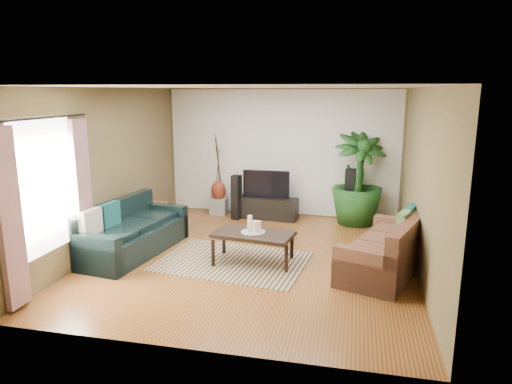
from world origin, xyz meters
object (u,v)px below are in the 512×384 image
(television, at_px, (266,184))
(speaker_right, at_px, (350,195))
(sofa_right, at_px, (385,244))
(coffee_table, at_px, (253,248))
(side_table, at_px, (153,217))
(vase, at_px, (218,191))
(potted_plant, at_px, (358,179))
(sofa_left, at_px, (132,228))
(speaker_left, at_px, (236,197))
(tv_stand, at_px, (266,208))
(pedestal, at_px, (219,206))

(television, xyz_separation_m, speaker_right, (1.72, 0.13, -0.19))
(sofa_right, xyz_separation_m, coffee_table, (-1.98, -0.09, -0.18))
(sofa_right, bearing_deg, side_table, -86.23)
(sofa_right, xyz_separation_m, vase, (-3.38, 2.61, 0.08))
(television, bearing_deg, speaker_right, 4.35)
(television, bearing_deg, potted_plant, 0.03)
(potted_plant, bearing_deg, sofa_left, -144.75)
(speaker_left, relative_size, side_table, 1.83)
(tv_stand, relative_size, pedestal, 3.82)
(pedestal, bearing_deg, speaker_right, 0.00)
(television, height_order, vase, television)
(sofa_right, distance_m, pedestal, 4.27)
(pedestal, distance_m, vase, 0.33)
(potted_plant, xyz_separation_m, pedestal, (-2.95, 0.13, -0.75))
(speaker_left, height_order, speaker_right, speaker_right)
(tv_stand, height_order, speaker_right, speaker_right)
(pedestal, bearing_deg, tv_stand, -7.90)
(pedestal, relative_size, side_table, 0.68)
(pedestal, bearing_deg, potted_plant, -2.52)
(tv_stand, xyz_separation_m, speaker_right, (1.72, 0.15, 0.33))
(speaker_right, distance_m, side_table, 3.98)
(sofa_left, height_order, vase, sofa_left)
(sofa_right, xyz_separation_m, speaker_left, (-2.88, 2.28, 0.04))
(television, relative_size, speaker_right, 0.89)
(sofa_right, distance_m, speaker_left, 3.68)
(sofa_left, xyz_separation_m, sofa_right, (4.04, 0.08, 0.00))
(coffee_table, xyz_separation_m, vase, (-1.39, 2.70, 0.26))
(side_table, bearing_deg, sofa_left, -79.53)
(coffee_table, height_order, side_table, side_table)
(coffee_table, height_order, potted_plant, potted_plant)
(tv_stand, relative_size, side_table, 2.61)
(vase, bearing_deg, tv_stand, -7.90)
(coffee_table, bearing_deg, tv_stand, 105.50)
(sofa_right, bearing_deg, sofa_left, -69.43)
(sofa_left, relative_size, coffee_table, 1.76)
(tv_stand, xyz_separation_m, speaker_left, (-0.59, -0.18, 0.24))
(speaker_right, xyz_separation_m, vase, (-2.80, 0.00, -0.04))
(speaker_right, height_order, potted_plant, potted_plant)
(sofa_left, distance_m, speaker_right, 4.39)
(sofa_right, xyz_separation_m, television, (-2.29, 2.48, 0.31))
(tv_stand, bearing_deg, sofa_left, -119.62)
(sofa_left, height_order, side_table, sofa_left)
(television, distance_m, speaker_right, 1.73)
(speaker_left, distance_m, vase, 0.59)
(speaker_left, bearing_deg, sofa_right, -23.20)
(coffee_table, xyz_separation_m, speaker_right, (1.41, 2.70, 0.30))
(coffee_table, xyz_separation_m, potted_plant, (1.56, 2.57, 0.67))
(vase, bearing_deg, speaker_left, -33.83)
(speaker_left, bearing_deg, potted_plant, 19.80)
(potted_plant, relative_size, pedestal, 5.28)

